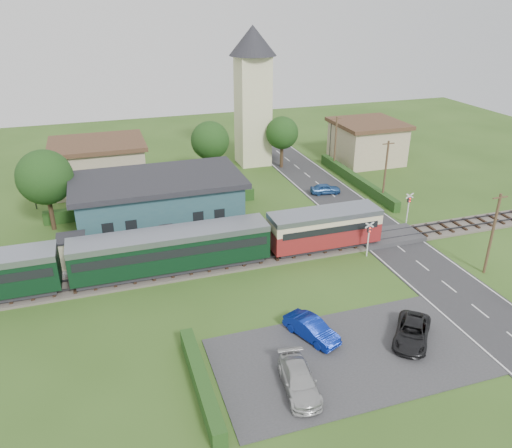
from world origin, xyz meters
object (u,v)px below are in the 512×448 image
object	(u,v)px
station_building	(159,203)
train	(132,255)
equipment_hut	(73,250)
pedestrian_near	(254,232)
car_park_blue	(311,329)
church_tower	(253,86)
car_park_dark	(412,332)
car_park_silver	(299,380)
pedestrian_far	(93,255)
crossing_signal_far	(409,204)
car_on_road	(325,189)
crossing_signal_near	(369,234)
house_east	(367,141)
house_west	(99,164)

from	to	relation	value
station_building	train	bearing A→B (deg)	-111.09
equipment_hut	pedestrian_near	world-z (taller)	equipment_hut
equipment_hut	car_park_blue	world-z (taller)	equipment_hut
church_tower	car_park_dark	size ratio (longest dim) A/B	3.85
train	car_park_silver	world-z (taller)	train
car_park_blue	pedestrian_far	world-z (taller)	pedestrian_far
crossing_signal_far	pedestrian_far	xyz separation A→B (m)	(-30.06, 0.18, -0.76)
car_park_silver	pedestrian_far	distance (m)	21.30
car_on_road	car_park_silver	world-z (taller)	car_park_silver
car_on_road	pedestrian_far	size ratio (longest dim) A/B	1.87
crossing_signal_near	pedestrian_far	xyz separation A→B (m)	(-22.86, 4.98, -0.76)
church_tower	house_east	bearing A→B (deg)	-14.93
crossing_signal_near	pedestrian_near	size ratio (longest dim) A/B	1.90
house_west	pedestrian_near	bearing A→B (deg)	-58.04
equipment_hut	house_west	world-z (taller)	house_west
house_east	crossing_signal_near	bearing A→B (deg)	-119.13
crossing_signal_near	crossing_signal_far	distance (m)	8.65
church_tower	car_park_silver	bearing A→B (deg)	-104.26
church_tower	car_park_blue	world-z (taller)	church_tower
equipment_hut	pedestrian_far	size ratio (longest dim) A/B	1.38
equipment_hut	car_on_road	size ratio (longest dim) A/B	0.74
car_park_dark	car_park_blue	bearing A→B (deg)	-160.93
house_west	car_park_silver	xyz separation A→B (m)	(9.39, -38.75, -2.05)
train	house_east	bearing A→B (deg)	33.32
crossing_signal_near	house_east	bearing A→B (deg)	60.87
train	car_on_road	distance (m)	26.03
church_tower	pedestrian_far	world-z (taller)	church_tower
station_building	car_park_blue	xyz separation A→B (m)	(7.05, -20.49, -1.93)
train	pedestrian_near	size ratio (longest dim) A/B	25.03
car_on_road	car_park_silver	size ratio (longest dim) A/B	0.76
house_west	crossing_signal_far	size ratio (longest dim) A/B	3.30
pedestrian_near	car_park_blue	bearing A→B (deg)	90.54
crossing_signal_near	pedestrian_near	xyz separation A→B (m)	(-8.77, 5.16, -0.83)
house_west	car_park_silver	distance (m)	39.92
equipment_hut	church_tower	distance (m)	33.48
car_park_blue	pedestrian_far	xyz separation A→B (m)	(-13.51, 14.07, 0.61)
station_building	house_west	size ratio (longest dim) A/B	1.48
equipment_hut	pedestrian_near	bearing A→B (deg)	-1.64
car_park_silver	car_park_blue	bearing A→B (deg)	65.31
equipment_hut	house_east	xyz separation A→B (m)	(38.00, 18.80, 1.05)
equipment_hut	pedestrian_far	world-z (taller)	equipment_hut
equipment_hut	car_park_silver	size ratio (longest dim) A/B	0.56
car_park_silver	pedestrian_far	world-z (taller)	pedestrian_far
house_west	car_park_blue	size ratio (longest dim) A/B	2.61
car_park_silver	pedestrian_far	bearing A→B (deg)	128.01
house_west	church_tower	bearing A→B (deg)	8.53
house_west	house_east	bearing A→B (deg)	-1.64
station_building	car_park_dark	world-z (taller)	station_building
car_park_blue	crossing_signal_far	bearing A→B (deg)	17.15
crossing_signal_far	pedestrian_far	bearing A→B (deg)	179.66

